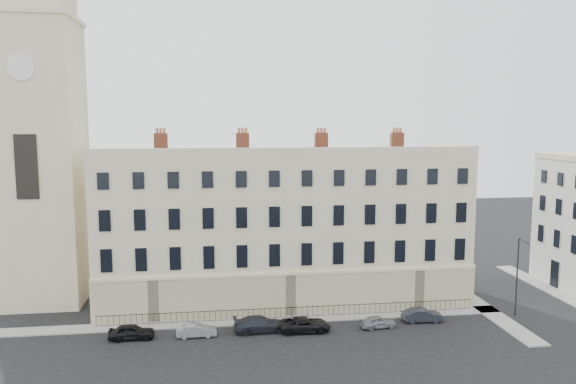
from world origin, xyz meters
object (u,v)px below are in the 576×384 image
car_a (132,332)px  car_c (260,324)px  car_b (196,330)px  streetlamp (518,273)px  car_d (305,324)px  car_e (378,322)px  car_f (422,315)px

car_a → car_c: car_c is taller
car_b → streetlamp: (29.64, 1.14, 3.55)m
car_c → car_d: bearing=-100.4°
car_e → car_f: bearing=-86.0°
car_b → streetlamp: streetlamp is taller
car_d → car_f: car_d is taller
car_a → car_e: size_ratio=1.19×
car_b → car_d: size_ratio=0.75×
car_c → streetlamp: bearing=-91.5°
car_e → car_f: size_ratio=0.86×
car_a → car_d: (14.69, -0.25, -0.02)m
car_a → car_e: (21.25, -0.25, -0.10)m
streetlamp → car_a: bearing=-172.8°
car_d → car_b: bearing=91.1°
car_a → streetlamp: size_ratio=0.51×
car_e → car_c: bearing=79.8°
car_b → car_d: 9.32m
car_c → streetlamp: 24.42m
car_d → car_f: (11.02, 0.90, -0.02)m
car_a → car_b: (5.38, -0.17, -0.09)m
car_e → car_a: bearing=81.8°
car_d → car_f: size_ratio=1.22×
car_d → car_e: 6.56m
car_c → car_d: size_ratio=1.04×
car_b → car_f: bearing=-89.2°
car_e → streetlamp: (13.76, 1.22, 3.56)m
streetlamp → car_b: bearing=-172.2°
car_c → car_e: size_ratio=1.47×
car_e → car_f: 4.55m
car_d → car_e: bearing=-88.5°
car_c → car_b: bearing=91.0°
car_c → streetlamp: streetlamp is taller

